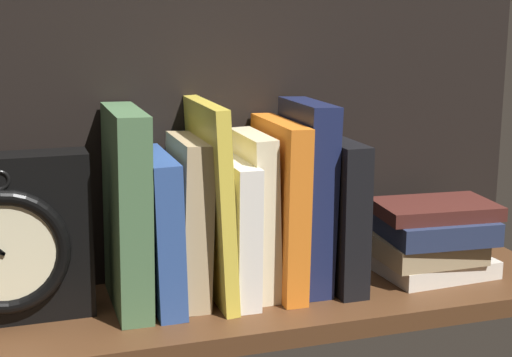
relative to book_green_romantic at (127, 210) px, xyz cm
name	(u,v)px	position (x,y,z in cm)	size (l,w,h in cm)	color
ground_plane	(238,306)	(13.76, -1.95, -13.79)	(92.53, 23.30, 2.50)	#4C2D19
back_panel	(214,134)	(13.76, 9.10, 7.42)	(92.53, 1.20, 39.91)	black
book_green_romantic	(127,210)	(0.00, 0.00, 0.00)	(3.97, 15.66, 25.07)	#476B44
book_blue_modern	(159,229)	(3.98, 0.00, -2.92)	(3.40, 15.94, 19.24)	#2D4C8E
book_tan_shortstories	(188,220)	(7.77, 0.00, -2.00)	(3.58, 12.66, 21.08)	tan
book_yellow_seinlanguage	(211,201)	(10.77, 0.00, 0.23)	(1.80, 16.99, 25.53)	gold
book_white_catcher	(231,227)	(13.48, 0.00, -3.49)	(3.03, 15.83, 18.10)	silver
book_cream_twain	(255,214)	(16.77, 0.00, -1.91)	(2.95, 12.18, 21.25)	beige
book_orange_pandolfini	(279,206)	(20.06, 0.00, -1.17)	(3.03, 15.97, 22.74)	orange
book_navy_bierce	(305,195)	(23.83, 0.00, 0.00)	(3.91, 13.05, 25.06)	#192147
book_black_skeptic	(333,211)	(27.94, 0.00, -2.52)	(3.71, 16.27, 20.03)	black
framed_clock	(4,241)	(-14.63, -0.52, -2.54)	(20.28, 6.78, 20.28)	black
book_stack_side	(432,238)	(42.39, -1.93, -7.11)	(17.05, 13.82, 10.57)	beige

